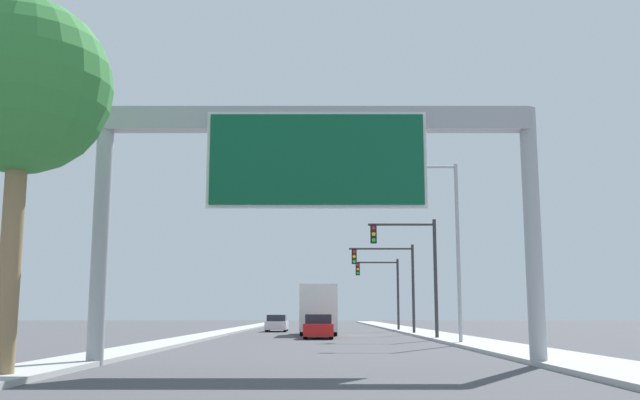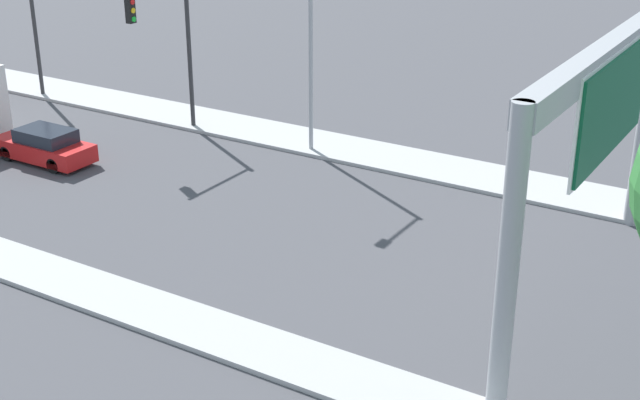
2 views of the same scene
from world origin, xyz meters
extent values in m
cube|color=#ABABAB|center=(7.75, 60.00, 0.07)|extent=(3.00, 120.00, 0.15)
cube|color=#ABABAB|center=(-7.25, 60.00, 0.07)|extent=(2.00, 120.00, 0.15)
cylinder|color=#9EA0A5|center=(-6.45, 18.00, 3.86)|extent=(0.50, 0.50, 7.71)
cylinder|color=#9EA0A5|center=(6.45, 18.00, 3.86)|extent=(0.50, 0.50, 7.71)
cube|color=#9EA0A5|center=(0.00, 18.00, 7.36)|extent=(12.90, 0.60, 0.70)
cube|color=white|center=(0.00, 17.70, 6.04)|extent=(6.58, 0.08, 2.94)
cube|color=#0C5133|center=(0.00, 17.65, 6.04)|extent=(6.38, 0.16, 2.74)
cube|color=red|center=(0.00, 40.47, 0.53)|extent=(1.76, 4.51, 0.72)
cube|color=#1E232D|center=(0.00, 40.25, 1.17)|extent=(1.55, 2.35, 0.55)
cylinder|color=black|center=(-0.77, 41.87, 0.32)|extent=(0.22, 0.64, 0.64)
cylinder|color=black|center=(0.77, 41.87, 0.32)|extent=(0.22, 0.64, 0.64)
cylinder|color=black|center=(-0.77, 39.07, 0.32)|extent=(0.22, 0.64, 0.64)
cylinder|color=black|center=(0.77, 39.07, 0.32)|extent=(0.22, 0.64, 0.64)
cube|color=silver|center=(-3.50, 57.10, 0.52)|extent=(1.72, 4.72, 0.68)
cube|color=#1E232D|center=(-3.50, 56.86, 1.12)|extent=(1.51, 2.45, 0.52)
cylinder|color=black|center=(-4.25, 58.56, 0.32)|extent=(0.22, 0.64, 0.64)
cylinder|color=black|center=(-2.75, 58.56, 0.32)|extent=(0.22, 0.64, 0.64)
cylinder|color=black|center=(-4.25, 55.63, 0.32)|extent=(0.22, 0.64, 0.64)
cylinder|color=black|center=(-2.75, 55.63, 0.32)|extent=(0.22, 0.64, 0.64)
cube|color=red|center=(0.00, 50.94, 1.31)|extent=(2.30, 2.33, 2.02)
cube|color=silver|center=(0.00, 46.78, 1.86)|extent=(2.50, 5.99, 3.12)
cylinder|color=black|center=(-1.11, 50.82, 0.50)|extent=(0.28, 1.00, 1.00)
cylinder|color=black|center=(1.11, 50.82, 0.50)|extent=(0.28, 1.00, 1.00)
cylinder|color=black|center=(-1.11, 45.28, 0.50)|extent=(0.28, 1.00, 1.00)
cylinder|color=black|center=(1.11, 45.28, 0.50)|extent=(0.28, 1.00, 1.00)
cylinder|color=#2D2D30|center=(6.75, 38.00, 3.45)|extent=(0.20, 0.20, 6.91)
cylinder|color=#2D2D30|center=(4.82, 38.00, 6.61)|extent=(3.85, 0.14, 0.14)
cube|color=black|center=(3.21, 38.00, 6.03)|extent=(0.35, 0.28, 1.05)
cylinder|color=red|center=(3.21, 37.84, 6.38)|extent=(0.22, 0.04, 0.22)
cylinder|color=yellow|center=(3.21, 37.84, 6.03)|extent=(0.22, 0.04, 0.22)
cylinder|color=green|center=(3.21, 37.84, 5.68)|extent=(0.22, 0.04, 0.22)
cylinder|color=#2D2D30|center=(6.75, 48.00, 3.20)|extent=(0.20, 0.20, 6.39)
cylinder|color=#2D2D30|center=(4.47, 48.00, 6.09)|extent=(4.56, 0.14, 0.14)
cube|color=black|center=(2.55, 48.00, 5.52)|extent=(0.35, 0.28, 1.05)
cylinder|color=red|center=(2.55, 47.84, 5.87)|extent=(0.22, 0.04, 0.22)
cylinder|color=yellow|center=(2.55, 47.84, 5.52)|extent=(0.22, 0.04, 0.22)
cylinder|color=green|center=(2.55, 47.84, 5.17)|extent=(0.22, 0.04, 0.22)
cylinder|color=#2D2D30|center=(6.75, 58.00, 3.06)|extent=(0.20, 0.20, 6.11)
cylinder|color=#2D2D30|center=(4.89, 58.00, 5.81)|extent=(3.72, 0.14, 0.14)
cube|color=black|center=(3.33, 58.00, 5.24)|extent=(0.35, 0.28, 1.05)
cylinder|color=red|center=(3.33, 57.84, 5.59)|extent=(0.22, 0.04, 0.22)
cylinder|color=yellow|center=(3.33, 57.84, 5.24)|extent=(0.22, 0.04, 0.22)
cylinder|color=green|center=(3.33, 57.84, 4.89)|extent=(0.22, 0.04, 0.22)
cylinder|color=#8C704C|center=(-7.09, 13.39, 3.47)|extent=(0.49, 0.49, 6.93)
sphere|color=#337F38|center=(-7.09, 13.39, 6.93)|extent=(4.27, 4.27, 4.27)
cylinder|color=#9EA0A5|center=(6.85, 31.60, 4.43)|extent=(0.18, 0.18, 8.85)
cylinder|color=#9EA0A5|center=(5.55, 31.60, 8.70)|extent=(2.60, 0.12, 0.12)
cube|color=#B2B2A8|center=(4.25, 31.60, 8.60)|extent=(0.60, 0.28, 0.20)
camera|label=1|loc=(0.10, -3.13, 1.51)|focal=40.00mm
camera|label=2|loc=(-23.76, 12.27, 12.97)|focal=50.00mm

